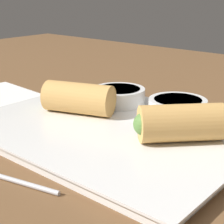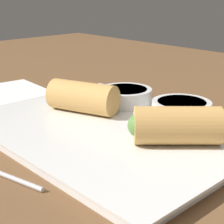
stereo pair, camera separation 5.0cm
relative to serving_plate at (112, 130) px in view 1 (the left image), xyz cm
name	(u,v)px [view 1 (the left image)]	position (x,y,z in cm)	size (l,w,h in cm)	color
table_surface	(86,146)	(-1.88, -2.84, -1.76)	(180.00, 140.00, 2.00)	brown
serving_plate	(112,130)	(0.00, 0.00, 0.00)	(34.92, 26.75, 1.50)	white
roll_front_left	(76,98)	(-7.03, 0.45, 2.89)	(10.58, 7.32, 4.31)	#DBA356
roll_front_right	(178,123)	(9.03, 0.90, 2.89)	(9.75, 9.95, 4.31)	#DBA356
dipping_bowl_near	(119,95)	(-5.22, 7.68, 2.02)	(7.92, 7.92, 2.35)	white
dipping_bowl_far	(177,107)	(4.48, 8.53, 2.02)	(7.92, 7.92, 2.35)	white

